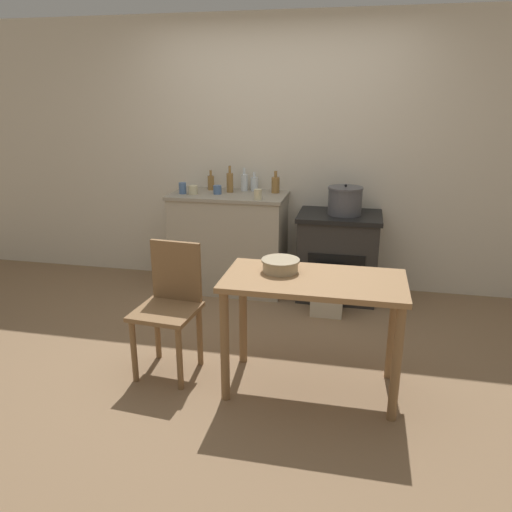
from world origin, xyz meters
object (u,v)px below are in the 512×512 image
Objects in this scene: bottle_left at (211,182)px; cup_right at (193,190)px; bottle_center_left at (244,182)px; cup_far_right at (183,188)px; bottle_far_left at (254,184)px; work_table at (313,298)px; bottle_center at (276,184)px; mixing_bowl_large at (280,265)px; bottle_mid_left at (230,182)px; cup_center_right at (217,190)px; cup_mid_right at (258,195)px; stock_pot at (345,201)px; stove at (338,255)px; flour_sack at (327,292)px; chair at (170,304)px.

bottle_left reaches higher than cup_right.
cup_far_right is (-0.53, -0.26, -0.03)m from bottle_center_left.
bottle_far_left is 0.60m from cup_right.
work_table is 2.10m from cup_far_right.
bottle_far_left is 0.86× the size of bottle_center.
bottle_center_left is at bearing 115.76° from work_table.
bottle_far_left reaches higher than mixing_bowl_large.
bottle_mid_left reaches higher than cup_right.
mixing_bowl_large is 3.02× the size of cup_center_right.
bottle_far_left is 0.25m from bottle_mid_left.
work_table is 5.03× the size of bottle_center_left.
bottle_mid_left reaches higher than mixing_bowl_large.
cup_far_right is at bearing 169.87° from cup_mid_right.
stock_pot is 1.57m from mixing_bowl_large.
bottle_left is 0.67m from cup_mid_right.
bottle_mid_left reaches higher than bottle_center.
cup_mid_right is (-0.10, -0.36, -0.03)m from bottle_center.
work_table is at bearing -72.53° from bottle_center.
stove is 3.20× the size of bottle_mid_left.
bottle_center_left is at bearing 145.05° from flour_sack.
cup_far_right reaches higher than stove.
work_table is 12.98× the size of cup_right.
cup_mid_right is at bearing -10.13° from cup_far_right.
cup_right is (-0.64, 0.12, -0.01)m from cup_mid_right.
bottle_far_left reaches higher than cup_mid_right.
bottle_center is at bearing 17.73° from cup_right.
bottle_center is at bearing 134.66° from flour_sack.
cup_far_right is (-0.63, -0.29, -0.02)m from bottle_far_left.
bottle_center reaches higher than chair.
stock_pot is 1.40m from cup_right.
bottle_mid_left is 0.15m from bottle_center_left.
bottle_mid_left is 1.21× the size of bottle_center.
stove is 1.49m from cup_right.
cup_right is (-0.74, -0.24, -0.04)m from bottle_center.
cup_far_right is (-0.11, 0.01, 0.01)m from cup_right.
work_table is 1.94m from cup_center_right.
cup_right is (-1.30, 0.34, 0.78)m from flour_sack.
cup_center_right is at bearing -142.42° from bottle_far_left.
cup_right is at bearing -150.10° from bottle_far_left.
bottle_far_left reaches higher than flour_sack.
bottle_mid_left is at bearing 21.60° from cup_far_right.
cup_far_right is (-1.47, -0.10, 0.59)m from stove.
stock_pot is 3.89× the size of cup_center_right.
bottle_center_left is 0.51m from cup_right.
bottle_far_left is 0.43m from bottle_left.
work_table is at bearing -65.12° from cup_mid_right.
cup_center_right is (-1.14, -0.04, 0.58)m from stove.
work_table is 5.88× the size of bottle_left.
bottle_center reaches higher than stock_pot.
work_table is at bearing -55.82° from cup_center_right.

